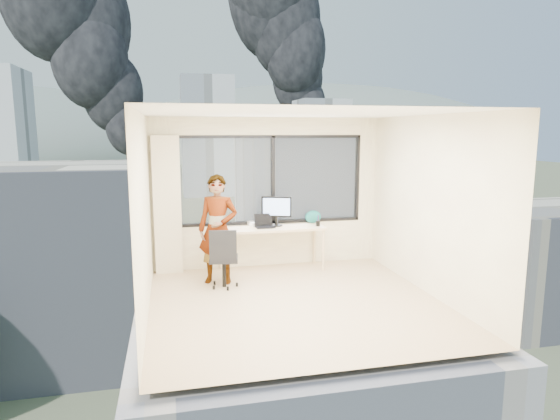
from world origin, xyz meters
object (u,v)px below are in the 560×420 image
object	(u,v)px
game_console	(257,223)
laptop	(265,222)
person	(218,229)
desk	(271,248)
chair	(224,257)
handbag	(313,217)
monitor	(277,211)

from	to	relation	value
game_console	laptop	distance (m)	0.27
person	laptop	size ratio (longest dim) A/B	5.11
desk	chair	xyz separation A→B (m)	(-0.90, -0.76, 0.10)
person	handbag	xyz separation A→B (m)	(1.76, 0.71, 0.01)
monitor	game_console	bearing A→B (deg)	177.28
game_console	desk	bearing A→B (deg)	-57.28
desk	chair	size ratio (longest dim) A/B	1.91
desk	handbag	distance (m)	0.96
monitor	handbag	distance (m)	0.72
handbag	monitor	bearing A→B (deg)	-163.58
handbag	laptop	bearing A→B (deg)	-159.47
chair	person	size ratio (longest dim) A/B	0.55
person	game_console	xyz separation A→B (m)	(0.75, 0.72, -0.07)
handbag	person	bearing A→B (deg)	-151.08
desk	chair	distance (m)	1.18
person	laptop	xyz separation A→B (m)	(0.85, 0.49, -0.00)
laptop	handbag	bearing A→B (deg)	9.83
chair	laptop	distance (m)	1.14
chair	laptop	xyz separation A→B (m)	(0.79, 0.73, 0.38)
monitor	laptop	xyz separation A→B (m)	(-0.22, -0.11, -0.16)
person	handbag	bearing A→B (deg)	42.72
desk	monitor	bearing A→B (deg)	36.86
person	handbag	distance (m)	1.90
monitor	person	bearing A→B (deg)	-131.45
person	handbag	world-z (taller)	person
desk	monitor	distance (m)	0.65
handbag	chair	bearing A→B (deg)	-143.78
chair	handbag	distance (m)	1.99
desk	game_console	size ratio (longest dim) A/B	6.52
chair	laptop	bearing A→B (deg)	51.23
chair	laptop	size ratio (longest dim) A/B	2.82
game_console	laptop	size ratio (longest dim) A/B	0.82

